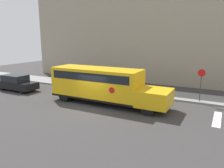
% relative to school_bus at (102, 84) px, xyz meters
% --- Properties ---
extents(ground_plane, '(60.00, 60.00, 0.00)m').
position_rel_school_bus_xyz_m(ground_plane, '(-0.16, -1.56, -1.65)').
color(ground_plane, '#3A3838').
extents(sidewalk_strip, '(44.00, 3.00, 0.15)m').
position_rel_school_bus_xyz_m(sidewalk_strip, '(-0.16, 4.94, -1.58)').
color(sidewalk_strip, gray).
rests_on(sidewalk_strip, ground).
extents(building_backdrop, '(32.00, 4.00, 12.20)m').
position_rel_school_bus_xyz_m(building_backdrop, '(-0.16, 11.44, 4.45)').
color(building_backdrop, '#9E937F').
rests_on(building_backdrop, ground).
extents(school_bus, '(9.94, 2.57, 2.90)m').
position_rel_school_bus_xyz_m(school_bus, '(0.00, 0.00, 0.00)').
color(school_bus, yellow).
rests_on(school_bus, ground).
extents(parked_car, '(4.43, 1.77, 1.60)m').
position_rel_school_bus_xyz_m(parked_car, '(-10.14, -0.18, -0.87)').
color(parked_car, black).
rests_on(parked_car, ground).
extents(stop_sign, '(0.61, 0.10, 2.85)m').
position_rel_school_bus_xyz_m(stop_sign, '(7.17, 3.79, 0.17)').
color(stop_sign, '#38383A').
rests_on(stop_sign, ground).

